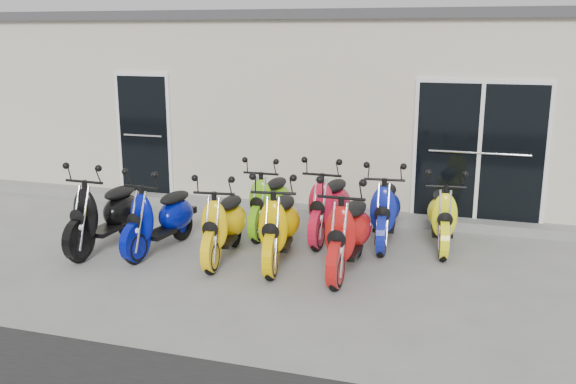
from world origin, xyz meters
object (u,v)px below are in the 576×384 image
scooter_front_red (348,222)px  scooter_front_orange_b (279,216)px  scooter_back_yellow (443,206)px  scooter_front_black (104,204)px  scooter_back_blue (385,201)px  scooter_front_blue (160,208)px  scooter_back_green (269,193)px  scooter_back_red (329,196)px  scooter_front_orange_a (223,214)px

scooter_front_red → scooter_front_orange_b: bearing=176.5°
scooter_back_yellow → scooter_front_black: bearing=-169.3°
scooter_back_blue → scooter_back_yellow: scooter_back_blue is taller
scooter_front_black → scooter_front_blue: bearing=11.7°
scooter_front_black → scooter_front_red: 3.47m
scooter_back_yellow → scooter_back_green: bearing=173.3°
scooter_front_black → scooter_back_red: 3.22m
scooter_front_orange_b → scooter_back_yellow: size_ratio=1.08×
scooter_front_black → scooter_front_orange_a: size_ratio=1.05×
scooter_front_red → scooter_front_black: bearing=-177.9°
scooter_front_blue → scooter_back_yellow: bearing=26.4°
scooter_front_orange_b → scooter_back_blue: size_ratio=1.02×
scooter_back_red → scooter_back_blue: (0.83, 0.01, -0.01)m
scooter_front_black → scooter_back_green: bearing=38.0°
scooter_front_orange_b → scooter_back_red: 1.28m
scooter_front_orange_a → scooter_back_red: scooter_back_red is taller
scooter_front_orange_a → scooter_back_yellow: bearing=19.4°
scooter_front_black → scooter_front_orange_a: bearing=4.9°
scooter_front_red → scooter_back_red: size_ratio=1.03×
scooter_back_yellow → scooter_back_red: bearing=175.1°
scooter_front_red → scooter_back_green: scooter_front_red is taller
scooter_front_black → scooter_front_orange_b: 2.53m
scooter_front_black → scooter_front_blue: 0.80m
scooter_back_green → scooter_back_blue: scooter_back_blue is taller
scooter_front_orange_a → scooter_back_red: size_ratio=0.96×
scooter_back_green → scooter_front_red: bearing=-42.1°
scooter_back_green → scooter_back_yellow: 2.58m
scooter_front_black → scooter_back_red: size_ratio=1.01×
scooter_front_blue → scooter_back_blue: size_ratio=0.97×
scooter_front_black → scooter_front_orange_b: (2.53, 0.16, -0.00)m
scooter_front_red → scooter_back_blue: (0.27, 1.30, -0.03)m
scooter_front_blue → scooter_back_green: (1.16, 1.30, -0.00)m
scooter_front_orange_b → scooter_back_blue: 1.73m
scooter_front_black → scooter_front_red: scooter_front_red is taller
scooter_front_orange_b → scooter_back_blue: (1.20, 1.24, -0.01)m
scooter_front_black → scooter_back_red: (2.90, 1.39, -0.01)m
scooter_front_red → scooter_back_red: 1.41m
scooter_back_blue → scooter_front_orange_b: bearing=-139.4°
scooter_front_orange_b → scooter_back_green: (-0.57, 1.27, -0.04)m
scooter_back_green → scooter_front_blue: bearing=-132.5°
scooter_back_green → scooter_back_blue: (1.77, -0.03, 0.02)m
scooter_front_orange_b → scooter_back_yellow: 2.39m
scooter_front_orange_b → scooter_back_green: scooter_front_orange_b is taller
scooter_front_blue → scooter_back_blue: (2.94, 1.26, 0.02)m
scooter_front_blue → scooter_back_yellow: scooter_front_blue is taller
scooter_front_blue → scooter_back_blue: bearing=30.4°
scooter_front_black → scooter_back_blue: 3.98m
scooter_front_blue → scooter_front_orange_b: bearing=7.9°
scooter_front_black → scooter_front_orange_a: scooter_front_black is taller
scooter_front_orange_b → scooter_back_blue: scooter_front_orange_b is taller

